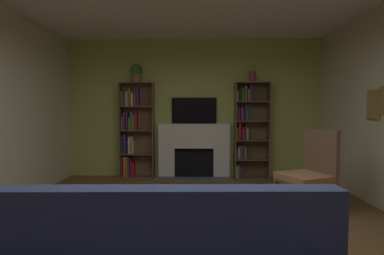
{
  "coord_description": "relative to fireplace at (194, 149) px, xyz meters",
  "views": [
    {
      "loc": [
        0.09,
        -2.79,
        1.34
      ],
      "look_at": [
        0.0,
        1.31,
        1.12
      ],
      "focal_mm": 27.74,
      "sensor_mm": 36.0,
      "label": 1
    }
  ],
  "objects": [
    {
      "name": "ground_plane",
      "position": [
        0.0,
        -3.18,
        -0.57
      ],
      "size": [
        7.88,
        7.88,
        0.0
      ],
      "primitive_type": "plane",
      "color": "brown"
    },
    {
      "name": "tv",
      "position": [
        0.0,
        0.07,
        0.79
      ],
      "size": [
        0.91,
        0.06,
        0.52
      ],
      "primitive_type": "cube",
      "color": "black",
      "rests_on": "fireplace"
    },
    {
      "name": "fireplace",
      "position": [
        0.0,
        0.0,
        0.0
      ],
      "size": [
        1.53,
        0.5,
        1.09
      ],
      "color": "white",
      "rests_on": "ground_plane"
    },
    {
      "name": "potted_plant",
      "position": [
        -1.15,
        -0.05,
        1.56
      ],
      "size": [
        0.23,
        0.23,
        0.37
      ],
      "color": "#9C6F4D",
      "rests_on": "bookshelf_left"
    },
    {
      "name": "bookshelf_right",
      "position": [
        1.07,
        -0.01,
        0.42
      ],
      "size": [
        0.68,
        0.3,
        1.91
      ],
      "color": "brown",
      "rests_on": "ground_plane"
    },
    {
      "name": "bookshelf_left",
      "position": [
        -1.23,
        0.01,
        0.37
      ],
      "size": [
        0.68,
        0.26,
        1.91
      ],
      "color": "brown",
      "rests_on": "ground_plane"
    },
    {
      "name": "vase_with_flowers",
      "position": [
        1.15,
        -0.05,
        1.47
      ],
      "size": [
        0.12,
        0.12,
        0.39
      ],
      "color": "#92414D",
      "rests_on": "bookshelf_right"
    },
    {
      "name": "armchair",
      "position": [
        1.59,
        -2.0,
        -0.02
      ],
      "size": [
        0.76,
        0.76,
        1.09
      ],
      "color": "brown",
      "rests_on": "ground_plane"
    },
    {
      "name": "wall_back_accent",
      "position": [
        0.0,
        0.13,
        0.83
      ],
      "size": [
        5.26,
        0.06,
        2.81
      ],
      "primitive_type": "cube",
      "color": "#B3C664",
      "rests_on": "ground_plane"
    },
    {
      "name": "coffee_table",
      "position": [
        -0.13,
        -3.67,
        -0.17
      ],
      "size": [
        0.89,
        0.5,
        0.46
      ],
      "color": "#8D6C52",
      "rests_on": "ground_plane"
    }
  ]
}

